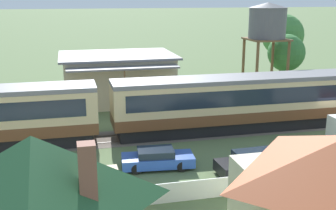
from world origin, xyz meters
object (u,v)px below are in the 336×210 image
(parked_car_black, at_px, (257,163))
(yard_tree_1, at_px, (286,53))
(water_tower, at_px, (267,23))
(yard_tree_0, at_px, (283,35))
(cottage_dark_green_roof, at_px, (37,210))
(passenger_train, at_px, (244,100))
(parked_car_blue, at_px, (157,159))
(station_building, at_px, (118,78))

(parked_car_black, distance_m, yard_tree_1, 23.68)
(water_tower, distance_m, yard_tree_0, 8.40)
(cottage_dark_green_roof, relative_size, yard_tree_0, 0.83)
(yard_tree_0, bearing_deg, passenger_train, -125.99)
(yard_tree_1, bearing_deg, parked_car_blue, -135.25)
(station_building, bearing_deg, yard_tree_0, 13.49)
(cottage_dark_green_roof, bearing_deg, station_building, 77.31)
(passenger_train, height_order, yard_tree_0, yard_tree_0)
(cottage_dark_green_roof, bearing_deg, water_tower, 50.22)
(cottage_dark_green_roof, xyz_separation_m, parked_car_black, (11.54, 7.14, -2.27))
(passenger_train, bearing_deg, parked_car_black, -107.85)
(cottage_dark_green_roof, xyz_separation_m, yard_tree_1, (24.01, 26.98, 1.10))
(cottage_dark_green_roof, bearing_deg, yard_tree_0, 50.35)
(cottage_dark_green_roof, bearing_deg, parked_car_black, 31.73)
(station_building, height_order, parked_car_blue, station_building)
(parked_car_black, relative_size, yard_tree_0, 0.61)
(water_tower, bearing_deg, parked_car_black, -116.98)
(yard_tree_0, bearing_deg, water_tower, -129.17)
(water_tower, xyz_separation_m, cottage_dark_green_roof, (-20.36, -24.46, -4.44))
(yard_tree_0, bearing_deg, station_building, -166.51)
(water_tower, bearing_deg, yard_tree_0, 50.83)
(yard_tree_0, relative_size, yard_tree_1, 1.32)
(water_tower, bearing_deg, cottage_dark_green_roof, -129.78)
(parked_car_blue, height_order, parked_car_black, parked_car_black)
(passenger_train, relative_size, water_tower, 6.53)
(water_tower, bearing_deg, station_building, 173.55)
(passenger_train, xyz_separation_m, cottage_dark_green_roof, (-14.09, -15.05, 0.62))
(parked_car_black, xyz_separation_m, yard_tree_1, (12.47, 19.84, 3.37))
(passenger_train, height_order, station_building, station_building)
(station_building, xyz_separation_m, parked_car_black, (5.67, -18.96, -1.67))
(water_tower, relative_size, parked_car_black, 1.92)
(station_building, bearing_deg, yard_tree_1, 2.77)
(water_tower, distance_m, yard_tree_1, 5.55)
(station_building, relative_size, yard_tree_0, 1.36)
(water_tower, xyz_separation_m, yard_tree_1, (3.65, 2.52, -3.34))
(passenger_train, relative_size, yard_tree_1, 10.13)
(yard_tree_1, bearing_deg, parked_car_black, -122.15)
(passenger_train, distance_m, water_tower, 12.39)
(parked_car_black, xyz_separation_m, yard_tree_0, (14.00, 23.68, 4.87))
(water_tower, relative_size, yard_tree_0, 1.17)
(water_tower, bearing_deg, passenger_train, -123.69)
(station_building, bearing_deg, parked_car_blue, -89.12)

